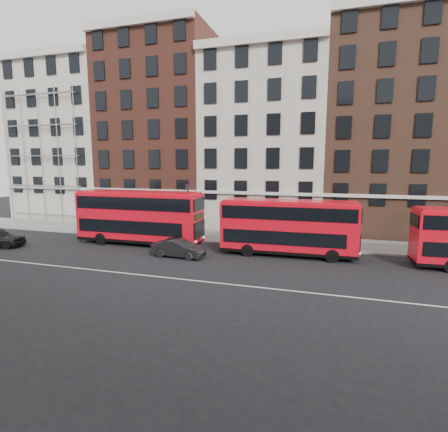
% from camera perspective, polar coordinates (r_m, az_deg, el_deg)
% --- Properties ---
extents(ground, '(120.00, 120.00, 0.00)m').
position_cam_1_polar(ground, '(23.51, -1.46, -9.12)').
color(ground, black).
rests_on(ground, ground).
extents(pavement, '(80.00, 5.00, 0.15)m').
position_cam_1_polar(pavement, '(33.28, 4.33, -3.69)').
color(pavement, gray).
rests_on(pavement, ground).
extents(kerb, '(80.00, 0.30, 0.16)m').
position_cam_1_polar(kerb, '(30.90, 3.30, -4.63)').
color(kerb, gray).
rests_on(kerb, ground).
extents(road_centre_line, '(70.00, 0.12, 0.01)m').
position_cam_1_polar(road_centre_line, '(21.72, -3.17, -10.64)').
color(road_centre_line, white).
rests_on(road_centre_line, ground).
extents(building_terrace, '(64.00, 11.95, 22.00)m').
position_cam_1_polar(building_terrace, '(39.91, 6.49, 13.01)').
color(building_terrace, beige).
rests_on(building_terrace, ground).
extents(bus_b, '(11.30, 2.81, 4.74)m').
position_cam_1_polar(bus_b, '(31.65, -13.70, -0.01)').
color(bus_b, red).
rests_on(bus_b, ground).
extents(bus_c, '(10.43, 2.82, 4.35)m').
position_cam_1_polar(bus_c, '(27.45, 10.34, -1.65)').
color(bus_c, red).
rests_on(bus_c, ground).
extents(car_front, '(4.25, 1.70, 1.37)m').
position_cam_1_polar(car_front, '(27.17, -7.46, -5.24)').
color(car_front, black).
rests_on(car_front, ground).
extents(lamp_post_left, '(0.44, 0.44, 5.33)m').
position_cam_1_polar(lamp_post_left, '(33.31, -5.88, 1.55)').
color(lamp_post_left, black).
rests_on(lamp_post_left, pavement).
extents(iron_railings, '(6.60, 0.06, 1.00)m').
position_cam_1_polar(iron_railings, '(35.27, 5.14, -2.04)').
color(iron_railings, black).
rests_on(iron_railings, pavement).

